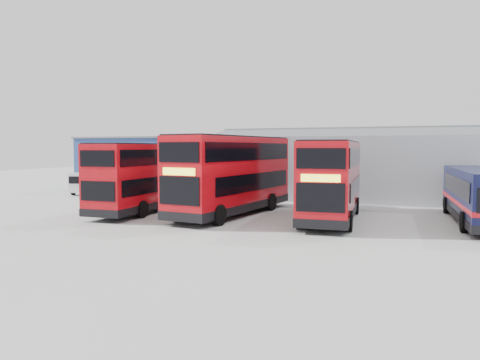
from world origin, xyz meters
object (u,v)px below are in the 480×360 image
double_decker_left (147,178)px  panel_van (91,182)px  double_decker_centre (233,176)px  double_decker_right (332,181)px  maintenance_shed (396,166)px  single_decker_blue (480,197)px  office_block (153,164)px

double_decker_left → panel_van: size_ratio=2.24×
double_decker_left → double_decker_centre: double_decker_centre is taller
double_decker_left → double_decker_right: (11.88, 0.79, 0.06)m
maintenance_shed → panel_van: maintenance_shed is taller
maintenance_shed → double_decker_left: size_ratio=2.89×
single_decker_blue → double_decker_right: bearing=6.2°
single_decker_blue → double_decker_left: bearing=2.5°
maintenance_shed → double_decker_centre: 16.64m
office_block → panel_van: office_block is taller
office_block → double_decker_left: (7.33, -12.67, -0.38)m
double_decker_right → panel_van: 24.11m
double_decker_centre → double_decker_right: double_decker_centre is taller
maintenance_shed → double_decker_right: (-2.79, -13.89, -0.35)m
maintenance_shed → double_decker_right: bearing=-101.4°
maintenance_shed → double_decker_centre: bearing=-122.2°
double_decker_centre → panel_van: (-16.83, 7.57, -1.33)m
double_decker_centre → single_decker_blue: double_decker_centre is taller
double_decker_centre → double_decker_right: bearing=8.4°
maintenance_shed → double_decker_right: 14.17m
double_decker_centre → panel_van: 18.50m
office_block → maintenance_shed: size_ratio=0.40×
office_block → maintenance_shed: maintenance_shed is taller
office_block → single_decker_blue: bearing=-21.3°
double_decker_left → office_block: bearing=-62.1°
maintenance_shed → panel_van: bearing=-165.8°
double_decker_centre → single_decker_blue: bearing=13.0°
office_block → double_decker_right: (19.21, -11.88, -0.32)m
double_decker_centre → double_decker_right: size_ratio=1.08×
double_decker_left → single_decker_blue: size_ratio=0.94×
office_block → single_decker_blue: (26.98, -10.52, -1.09)m
single_decker_blue → maintenance_shed: bearing=-72.1°
double_decker_centre → double_decker_right: (6.09, 0.19, -0.16)m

